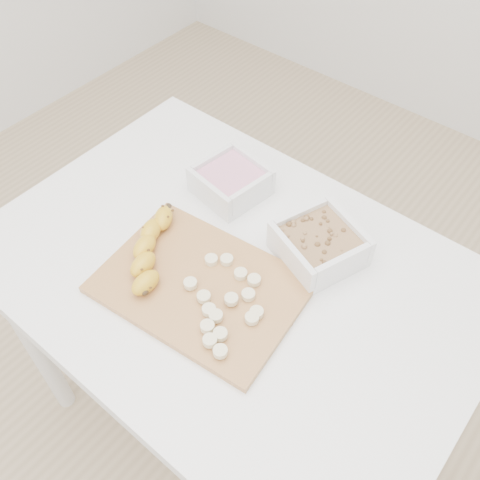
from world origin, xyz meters
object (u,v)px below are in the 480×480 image
Objects in this scene: banana at (151,250)px; cutting_board at (201,286)px; bowl_yogurt at (231,181)px; table at (231,295)px; bowl_granola at (319,244)px.

cutting_board is at bearing -15.70° from banana.
cutting_board is 0.12m from banana.
cutting_board is at bearing -62.39° from bowl_yogurt.
cutting_board is (0.13, -0.24, -0.03)m from bowl_yogurt.
table is 6.26× the size of bowl_yogurt.
bowl_granola reaches higher than bowl_yogurt.
cutting_board is at bearing -100.23° from table.
bowl_granola is at bearing -6.88° from bowl_yogurt.
table is 0.21m from banana.
banana is at bearing -88.67° from bowl_yogurt.
bowl_granola reaches higher than cutting_board.
bowl_granola reaches higher than table.
cutting_board is at bearing -121.50° from bowl_granola.
bowl_yogurt reaches higher than cutting_board.
bowl_granola is at bearing 58.50° from cutting_board.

